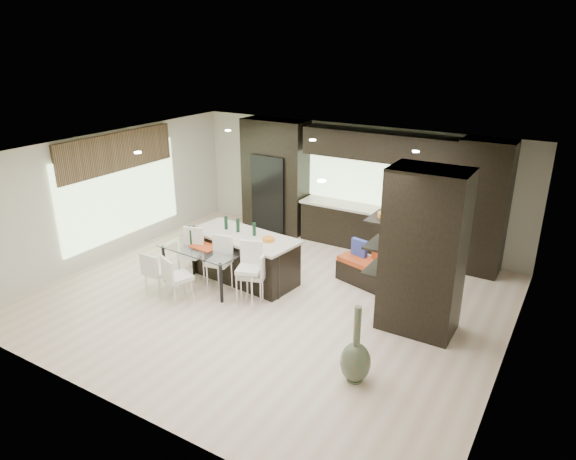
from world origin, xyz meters
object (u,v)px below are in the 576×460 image
Objects in this scene: stool_mid at (219,272)px; bench at (369,273)px; floor_vase at (356,344)px; chair_near at (179,280)px; dining_table at (205,266)px; kitchen_island at (244,257)px; chair_far at (158,274)px; chair_end at (253,277)px; stool_left at (191,264)px; stool_right at (249,280)px.

stool_mid reaches higher than bench.
chair_near is (-3.69, 0.49, -0.18)m from floor_vase.
bench is 3.14m from dining_table.
floor_vase reaches higher than dining_table.
kitchen_island is 0.77m from dining_table.
chair_far is 1.79m from chair_end.
kitchen_island reaches higher than stool_left.
dining_table is at bearing 111.99° from chair_near.
stool_left is 0.28m from dining_table.
stool_right is 1.18× the size of chair_far.
kitchen_island is 2.41× the size of stool_left.
stool_left is at bearing -132.67° from dining_table.
bench is at bearing -63.60° from chair_end.
floor_vase is at bearing -55.12° from bench.
chair_end is at bearing -36.42° from kitchen_island.
floor_vase is 2.86m from chair_end.
kitchen_island is at bearing 54.24° from chair_far.
floor_vase is at bearing -134.40° from chair_end.
stool_right reaches higher than stool_mid.
chair_far is 0.92× the size of chair_end.
chair_far is at bearing -119.87° from kitchen_island.
chair_end is (-1.59, -1.59, 0.18)m from bench.
chair_end reaches higher than chair_far.
floor_vase is at bearing -5.96° from chair_far.
chair_far is at bearing 173.27° from floor_vase.
stool_left is 1.36m from stool_right.
floor_vase is 4.23m from chair_far.
bench is 3.58m from chair_near.
stool_mid is 0.77× the size of floor_vase.
chair_far reaches higher than bench.
dining_table is 1.91× the size of chair_end.
chair_end is (1.12, 0.75, 0.02)m from chair_near.
chair_far is (-1.67, -0.56, -0.07)m from stool_right.
chair_near is at bearing 105.26° from chair_end.
chair_far is at bearing -136.46° from stool_left.
chair_near is at bearing -123.43° from bench.
bench is 3.02m from floor_vase.
kitchen_island is 3.70m from floor_vase.
floor_vase is (0.98, -2.83, 0.34)m from bench.
stool_mid is at bearing 160.14° from stool_right.
chair_end is at bearing 3.46° from dining_table.
stool_left is 3.41m from bench.
kitchen_island is at bearing 78.97° from stool_mid.
bench is (2.22, 1.77, -0.20)m from stool_mid.
kitchen_island is 1.43m from chair_near.
floor_vase reaches higher than stool_mid.
kitchen_island is at bearing -140.10° from bench.
stool_right reaches higher than dining_table.
stool_right reaches higher than stool_left.
chair_end is at bearing 4.92° from stool_mid.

